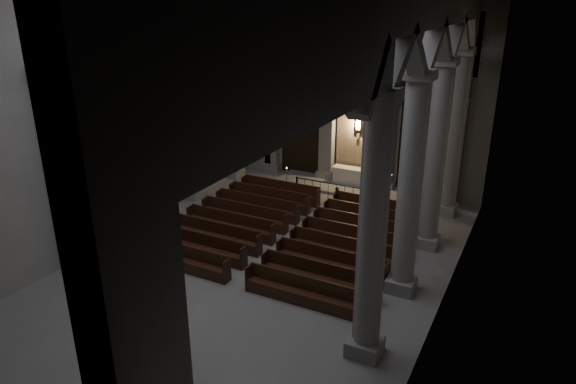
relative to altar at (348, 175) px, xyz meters
The scene contains 11 objects.
room 13.18m from the altar, 88.50° to the right, with size 24.00×24.10×12.00m.
sanctuary_wall 6.03m from the altar, 51.62° to the left, with size 14.00×0.77×12.00m.
right_arcade 13.51m from the altar, 59.52° to the right, with size 1.00×24.00×12.00m.
left_pilasters 10.56m from the altar, 130.11° to the right, with size 0.60×13.00×8.03m.
sanctuary_step 0.83m from the altar, 62.79° to the right, with size 8.50×2.60×0.15m, color gray.
altar is the anchor object (origin of this frame).
altar_rail 2.49m from the altar, 83.29° to the right, with size 4.74×0.09×0.93m.
candle_stand_left 3.58m from the altar, 140.72° to the right, with size 0.22×0.22×1.30m.
candle_stand_right 3.27m from the altar, 27.11° to the right, with size 0.26×0.26×1.55m.
pews 7.93m from the altar, 87.89° to the right, with size 9.91×8.85×1.00m.
worshipper 3.63m from the altar, 78.18° to the right, with size 0.42×0.27×1.15m, color black.
Camera 1 is at (9.29, -14.96, 10.16)m, focal length 32.00 mm.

